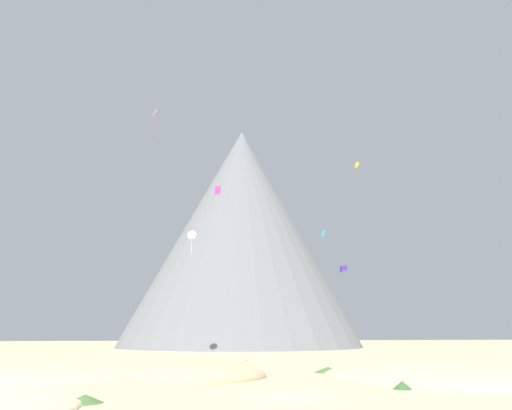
# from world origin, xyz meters

# --- Properties ---
(ground_plane) EXTENTS (400.00, 400.00, 0.00)m
(ground_plane) POSITION_xyz_m (0.00, 0.00, 0.00)
(ground_plane) COLOR #CCBA8E
(dune_foreground_right) EXTENTS (25.09, 25.84, 2.91)m
(dune_foreground_right) POSITION_xyz_m (-16.48, 16.90, 0.00)
(dune_foreground_right) COLOR #CCBA8E
(dune_foreground_right) RESTS_ON ground_plane
(dune_midground) EXTENTS (26.98, 28.03, 2.56)m
(dune_midground) POSITION_xyz_m (15.17, 7.80, 0.00)
(dune_midground) COLOR beige
(dune_midground) RESTS_ON ground_plane
(dune_back_low) EXTENTS (15.38, 14.73, 3.06)m
(dune_back_low) POSITION_xyz_m (-4.83, 12.22, 0.00)
(dune_back_low) COLOR #C6B284
(dune_back_low) RESTS_ON ground_plane
(bush_far_left) EXTENTS (1.63, 1.63, 0.62)m
(bush_far_left) POSITION_xyz_m (18.80, 7.53, 0.31)
(bush_far_left) COLOR #568442
(bush_far_left) RESTS_ON ground_plane
(bush_mid_center) EXTENTS (1.86, 1.86, 0.69)m
(bush_mid_center) POSITION_xyz_m (-15.84, 15.63, 0.34)
(bush_mid_center) COLOR #668C4C
(bush_mid_center) RESTS_ON ground_plane
(bush_near_left) EXTENTS (3.11, 3.11, 0.64)m
(bush_near_left) POSITION_xyz_m (12.38, 11.37, 0.32)
(bush_near_left) COLOR #668C4C
(bush_near_left) RESTS_ON ground_plane
(bush_ridge_crest) EXTENTS (1.70, 1.70, 0.54)m
(bush_ridge_crest) POSITION_xyz_m (8.28, 2.78, 0.27)
(bush_ridge_crest) COLOR #386633
(bush_ridge_crest) RESTS_ON ground_plane
(bush_scatter_east) EXTENTS (3.58, 3.58, 0.52)m
(bush_scatter_east) POSITION_xyz_m (7.37, 16.15, 0.26)
(bush_scatter_east) COLOR #477238
(bush_scatter_east) RESTS_ON ground_plane
(bush_far_right) EXTENTS (2.84, 2.84, 0.44)m
(bush_far_right) POSITION_xyz_m (-11.60, -0.24, 0.22)
(bush_far_right) COLOR #477238
(bush_far_right) RESTS_ON ground_plane
(rock_massif) EXTENTS (84.53, 84.53, 63.76)m
(rock_massif) POSITION_xyz_m (7.17, 96.90, 29.84)
(rock_massif) COLOR slate
(rock_massif) RESTS_ON ground_plane
(kite_indigo_mid) EXTENTS (1.25, 1.19, 1.27)m
(kite_indigo_mid) POSITION_xyz_m (23.46, 53.98, 15.54)
(kite_indigo_mid) COLOR #5138B2
(kite_yellow_high) EXTENTS (0.95, 1.54, 1.45)m
(kite_yellow_high) POSITION_xyz_m (27.55, 54.22, 37.27)
(kite_yellow_high) COLOR yellow
(kite_white_mid) EXTENTS (1.68, 0.72, 4.15)m
(kite_white_mid) POSITION_xyz_m (-5.70, 53.03, 20.89)
(kite_white_mid) COLOR white
(kite_magenta_mid) EXTENTS (0.68, 0.54, 1.14)m
(kite_magenta_mid) POSITION_xyz_m (-3.23, 22.22, 19.81)
(kite_magenta_mid) COLOR #D1339E
(kite_rainbow_high) EXTENTS (0.73, 0.65, 5.23)m
(kite_rainbow_high) POSITION_xyz_m (-12.39, 37.23, 36.10)
(kite_rainbow_high) COLOR #E5668C
(kite_cyan_mid) EXTENTS (0.42, 0.86, 0.97)m
(kite_cyan_mid) POSITION_xyz_m (14.57, 38.17, 18.69)
(kite_cyan_mid) COLOR #33BCDB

